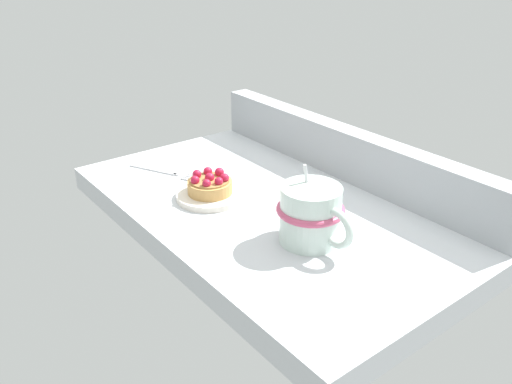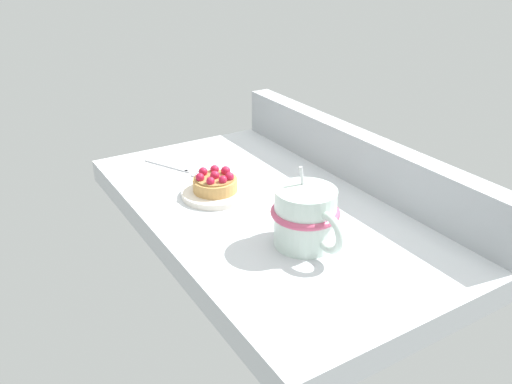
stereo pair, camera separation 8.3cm
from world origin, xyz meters
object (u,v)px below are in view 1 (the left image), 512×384
coffee_mug (311,214)px  dessert_plate (210,195)px  raspberry_tart (210,184)px  dessert_fork (166,172)px

coffee_mug → dessert_plate: bearing=-169.9°
dessert_plate → coffee_mug: coffee_mug is taller
dessert_plate → coffee_mug: size_ratio=0.88×
raspberry_tart → dessert_fork: bearing=-175.9°
raspberry_tart → coffee_mug: bearing=10.0°
raspberry_tart → coffee_mug: size_ratio=0.58×
dessert_plate → dessert_fork: (-13.98, -0.97, -0.18)cm
coffee_mug → raspberry_tart: bearing=-170.0°
dessert_fork → raspberry_tart: bearing=4.1°
dessert_plate → raspberry_tart: bearing=116.5°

